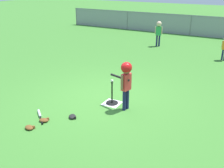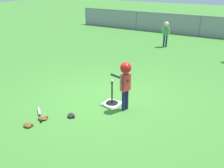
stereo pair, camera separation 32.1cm
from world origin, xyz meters
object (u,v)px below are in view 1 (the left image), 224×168
at_px(glove_near_bats, 44,120).
at_px(batting_tee, 112,100).
at_px(baseball_on_tee, 112,81).
at_px(spare_bat_silver, 40,115).
at_px(batter_child, 126,76).
at_px(fielder_deep_left, 159,30).
at_px(glove_tossed_aside, 29,127).
at_px(glove_by_plate, 72,116).

bearing_deg(glove_near_bats, batting_tee, 59.60).
relative_size(batting_tee, baseball_on_tee, 8.09).
distance_m(batting_tee, spare_bat_silver, 1.86).
relative_size(batter_child, glove_near_bats, 4.99).
xyz_separation_m(fielder_deep_left, glove_near_bats, (0.12, -8.14, -0.74)).
height_order(baseball_on_tee, batter_child, batter_child).
bearing_deg(glove_tossed_aside, batter_child, 52.06).
distance_m(baseball_on_tee, glove_near_bats, 1.92).
relative_size(baseball_on_tee, glove_near_bats, 0.30).
relative_size(baseball_on_tee, glove_by_plate, 0.27).
bearing_deg(fielder_deep_left, glove_near_bats, -89.16).
xyz_separation_m(glove_near_bats, glove_tossed_aside, (-0.06, -0.40, 0.00)).
distance_m(batting_tee, batter_child, 0.92).
height_order(baseball_on_tee, glove_tossed_aside, baseball_on_tee).
relative_size(baseball_on_tee, batter_child, 0.06).
relative_size(spare_bat_silver, glove_by_plate, 2.08).
xyz_separation_m(spare_bat_silver, glove_tossed_aside, (0.21, -0.55, 0.01)).
bearing_deg(glove_tossed_aside, baseball_on_tee, 63.49).
height_order(batting_tee, batter_child, batter_child).
relative_size(glove_by_plate, glove_tossed_aside, 1.08).
distance_m(batting_tee, fielder_deep_left, 6.68).
bearing_deg(glove_near_bats, baseball_on_tee, 59.60).
height_order(batting_tee, glove_near_bats, batting_tee).
xyz_separation_m(baseball_on_tee, batter_child, (0.45, -0.13, 0.25)).
distance_m(baseball_on_tee, glove_tossed_aside, 2.28).
bearing_deg(baseball_on_tee, glove_tossed_aside, -116.51).
bearing_deg(batter_child, batting_tee, 164.25).
bearing_deg(baseball_on_tee, glove_near_bats, -120.40).
xyz_separation_m(spare_bat_silver, glove_near_bats, (0.27, -0.15, 0.01)).
xyz_separation_m(spare_bat_silver, glove_by_plate, (0.74, 0.30, 0.01)).
bearing_deg(glove_by_plate, fielder_deep_left, 94.40).
distance_m(batter_child, glove_by_plate, 1.59).
distance_m(batting_tee, glove_by_plate, 1.22).
bearing_deg(glove_tossed_aside, glove_near_bats, 81.54).
distance_m(glove_by_plate, glove_near_bats, 0.65).
bearing_deg(batting_tee, spare_bat_silver, -129.93).
distance_m(fielder_deep_left, glove_near_bats, 8.17).
bearing_deg(baseball_on_tee, glove_by_plate, -111.88).
height_order(batter_child, glove_near_bats, batter_child).
bearing_deg(batting_tee, baseball_on_tee, -90.00).
relative_size(batter_child, glove_by_plate, 4.56).
relative_size(spare_bat_silver, glove_near_bats, 2.28).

